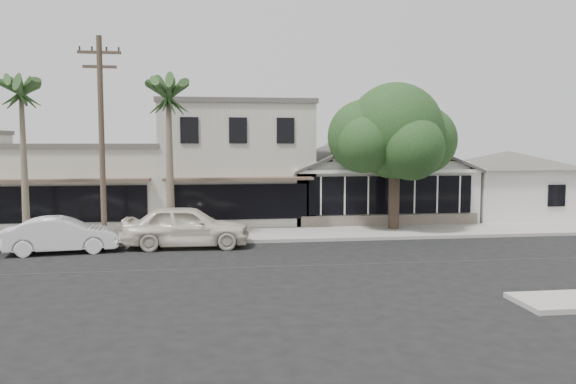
{
  "coord_description": "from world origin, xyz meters",
  "views": [
    {
      "loc": [
        -4.36,
        -19.84,
        4.45
      ],
      "look_at": [
        -0.81,
        6.0,
        2.19
      ],
      "focal_mm": 35.0,
      "sensor_mm": 36.0,
      "label": 1
    }
  ],
  "objects": [
    {
      "name": "palm_mid",
      "position": [
        -12.48,
        6.06,
        6.67
      ],
      "size": [
        2.93,
        2.93,
        7.77
      ],
      "color": "#726651",
      "rests_on": "ground"
    },
    {
      "name": "sidewalk_north",
      "position": [
        -8.0,
        6.75,
        0.07
      ],
      "size": [
        90.0,
        3.5,
        0.15
      ],
      "primitive_type": "cube",
      "color": "#9E9991",
      "rests_on": "ground"
    },
    {
      "name": "corner_shop",
      "position": [
        5.0,
        12.47,
        2.62
      ],
      "size": [
        10.4,
        8.6,
        5.1
      ],
      "color": "silver",
      "rests_on": "ground"
    },
    {
      "name": "ground",
      "position": [
        0.0,
        0.0,
        0.0
      ],
      "size": [
        140.0,
        140.0,
        0.0
      ],
      "primitive_type": "plane",
      "color": "black",
      "rests_on": "ground"
    },
    {
      "name": "car_0",
      "position": [
        -5.43,
        4.35,
        0.91
      ],
      "size": [
        5.42,
        2.35,
        1.82
      ],
      "primitive_type": "imported",
      "rotation": [
        0.0,
        0.0,
        1.53
      ],
      "color": "silver",
      "rests_on": "ground"
    },
    {
      "name": "shade_tree",
      "position": [
        4.71,
        7.52,
        4.92
      ],
      "size": [
        6.74,
        6.09,
        7.47
      ],
      "rotation": [
        0.0,
        0.0,
        -0.4
      ],
      "color": "#46382A",
      "rests_on": "ground"
    },
    {
      "name": "row_building_midnear",
      "position": [
        -12.0,
        13.5,
        2.1
      ],
      "size": [
        10.0,
        10.0,
        4.2
      ],
      "primitive_type": "cube",
      "color": "beige",
      "rests_on": "ground"
    },
    {
      "name": "row_building_near",
      "position": [
        -3.0,
        13.5,
        3.25
      ],
      "size": [
        8.0,
        10.0,
        6.5
      ],
      "primitive_type": "cube",
      "color": "beige",
      "rests_on": "ground"
    },
    {
      "name": "utility_pole",
      "position": [
        -9.0,
        5.2,
        4.79
      ],
      "size": [
        1.8,
        0.24,
        9.0
      ],
      "color": "brown",
      "rests_on": "ground"
    },
    {
      "name": "car_1",
      "position": [
        -10.43,
        3.83,
        0.73
      ],
      "size": [
        4.61,
        2.12,
        1.46
      ],
      "primitive_type": "imported",
      "rotation": [
        0.0,
        0.0,
        1.7
      ],
      "color": "white",
      "rests_on": "ground"
    },
    {
      "name": "side_cottage",
      "position": [
        13.2,
        11.5,
        1.5
      ],
      "size": [
        6.0,
        6.0,
        3.0
      ],
      "primitive_type": "cube",
      "color": "silver",
      "rests_on": "ground"
    },
    {
      "name": "palm_east",
      "position": [
        -6.19,
        5.7,
        6.66
      ],
      "size": [
        3.03,
        3.03,
        7.84
      ],
      "color": "#726651",
      "rests_on": "ground"
    }
  ]
}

